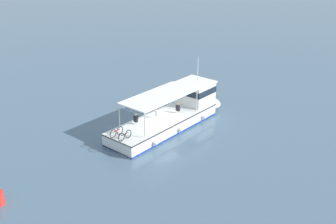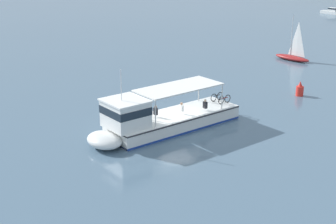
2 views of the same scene
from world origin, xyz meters
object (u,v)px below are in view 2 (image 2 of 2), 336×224
at_px(sailboat_horizon_west, 293,56).
at_px(motorboat_off_bow, 331,11).
at_px(channel_buoy, 300,90).
at_px(ferry_main, 157,120).

bearing_deg(sailboat_horizon_west, motorboat_off_bow, 139.09).
xyz_separation_m(sailboat_horizon_west, channel_buoy, (13.09, -7.22, 0.03)).
distance_m(ferry_main, motorboat_off_bow, 74.58).
bearing_deg(channel_buoy, ferry_main, -72.08).
bearing_deg(ferry_main, sailboat_horizon_west, 128.70).
bearing_deg(channel_buoy, sailboat_horizon_west, 151.11).
height_order(sailboat_horizon_west, motorboat_off_bow, sailboat_horizon_west).
distance_m(ferry_main, sailboat_horizon_west, 28.84).
relative_size(motorboat_off_bow, channel_buoy, 2.73).
bearing_deg(channel_buoy, motorboat_off_bow, 142.03).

